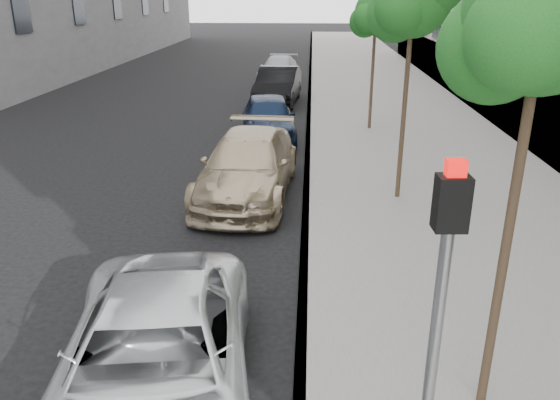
# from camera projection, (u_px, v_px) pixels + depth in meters

# --- Properties ---
(sidewalk) EXTENTS (6.40, 72.00, 0.14)m
(sidewalk) POSITION_uv_depth(u_px,v_px,m) (373.00, 84.00, 27.03)
(sidewalk) COLOR gray
(sidewalk) RESTS_ON ground
(curb) EXTENTS (0.15, 72.00, 0.14)m
(curb) POSITION_uv_depth(u_px,v_px,m) (310.00, 84.00, 27.19)
(curb) COLOR #9E9B93
(curb) RESTS_ON ground
(tree_near) EXTENTS (1.72, 1.52, 4.94)m
(tree_near) POSITION_uv_depth(u_px,v_px,m) (547.00, 15.00, 4.62)
(tree_near) COLOR #38281C
(tree_near) RESTS_ON sidewalk
(tree_far) EXTENTS (1.68, 1.48, 4.50)m
(tree_far) POSITION_uv_depth(u_px,v_px,m) (377.00, 12.00, 16.89)
(tree_far) COLOR #38281C
(tree_far) RESTS_ON sidewalk
(signal_pole) EXTENTS (0.25, 0.19, 3.16)m
(signal_pole) POSITION_uv_depth(u_px,v_px,m) (439.00, 305.00, 4.28)
(signal_pole) COLOR #939699
(signal_pole) RESTS_ON sidewalk
(minivan) EXTENTS (2.74, 4.84, 1.27)m
(minivan) POSITION_uv_depth(u_px,v_px,m) (155.00, 362.00, 5.93)
(minivan) COLOR silver
(minivan) RESTS_ON ground
(suv) EXTENTS (2.24, 4.94, 1.40)m
(suv) POSITION_uv_depth(u_px,v_px,m) (248.00, 166.00, 12.39)
(suv) COLOR tan
(suv) RESTS_ON ground
(sedan_blue) EXTENTS (2.07, 4.21, 1.38)m
(sedan_blue) POSITION_uv_depth(u_px,v_px,m) (268.00, 117.00, 17.15)
(sedan_blue) COLOR #101D38
(sedan_blue) RESTS_ON ground
(sedan_black) EXTENTS (1.87, 4.57, 1.47)m
(sedan_black) POSITION_uv_depth(u_px,v_px,m) (278.00, 86.00, 22.58)
(sedan_black) COLOR black
(sedan_black) RESTS_ON ground
(sedan_rear) EXTENTS (2.09, 4.50, 1.27)m
(sedan_rear) POSITION_uv_depth(u_px,v_px,m) (279.00, 70.00, 27.94)
(sedan_rear) COLOR #9B9CA2
(sedan_rear) RESTS_ON ground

